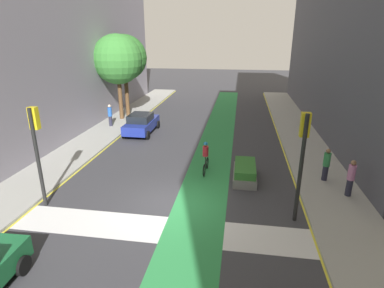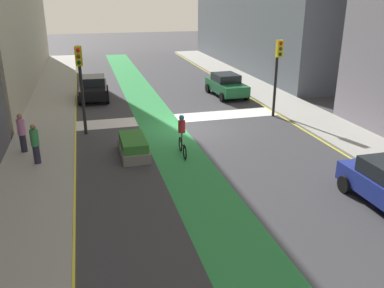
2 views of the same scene
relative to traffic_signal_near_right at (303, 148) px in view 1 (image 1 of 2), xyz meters
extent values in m
plane|color=#38383D|center=(-5.42, 0.38, -3.18)|extent=(120.00, 120.00, 0.00)
cube|color=#2D8C47|center=(-4.05, 0.38, -3.17)|extent=(2.40, 60.00, 0.01)
cube|color=silver|center=(-5.42, -1.62, -3.17)|extent=(12.00, 1.80, 0.01)
cube|color=#9E9E99|center=(-12.92, 0.38, -3.10)|extent=(3.00, 60.00, 0.15)
cube|color=yellow|center=(-11.42, 0.38, -3.17)|extent=(0.16, 60.00, 0.01)
cube|color=#9E9E99|center=(2.08, 0.38, -3.10)|extent=(3.00, 60.00, 0.15)
cube|color=yellow|center=(0.58, 0.38, -3.17)|extent=(0.16, 60.00, 0.01)
cube|color=#4C4C56|center=(7.24, 15.36, 5.41)|extent=(7.33, 29.98, 17.18)
cylinder|color=black|center=(0.00, -0.11, -0.90)|extent=(0.16, 0.16, 4.55)
cube|color=gold|center=(0.00, 0.09, 0.90)|extent=(0.35, 0.28, 0.95)
sphere|color=red|center=(0.00, 0.23, 1.20)|extent=(0.20, 0.20, 0.20)
sphere|color=#4C380C|center=(0.00, 0.23, 0.90)|extent=(0.20, 0.20, 0.20)
sphere|color=#0C3814|center=(0.00, 0.23, 0.60)|extent=(0.20, 0.20, 0.20)
cylinder|color=black|center=(-10.98, -0.62, -0.93)|extent=(0.16, 0.16, 4.49)
cube|color=gold|center=(-10.98, -0.42, 0.84)|extent=(0.35, 0.28, 0.95)
sphere|color=red|center=(-10.98, -0.28, 1.14)|extent=(0.20, 0.20, 0.20)
sphere|color=#4C380C|center=(-10.98, -0.28, 0.84)|extent=(0.20, 0.20, 0.20)
sphere|color=#0C3814|center=(-10.98, -0.28, 0.54)|extent=(0.20, 0.20, 0.20)
cube|color=navy|center=(-10.02, 10.69, -2.51)|extent=(1.81, 4.20, 0.70)
cube|color=black|center=(-10.02, 10.49, -1.88)|extent=(1.60, 2.00, 0.55)
cylinder|color=black|center=(-10.93, 12.16, -2.86)|extent=(0.22, 0.64, 0.64)
cylinder|color=black|center=(-9.13, 12.16, -2.86)|extent=(0.22, 0.64, 0.64)
cylinder|color=black|center=(-10.92, 9.22, -2.86)|extent=(0.22, 0.64, 0.64)
cylinder|color=black|center=(-9.12, 9.22, -2.86)|extent=(0.22, 0.64, 0.64)
cylinder|color=black|center=(-9.13, -4.67, -2.86)|extent=(0.25, 0.65, 0.64)
torus|color=black|center=(-4.18, 4.61, -2.84)|extent=(0.09, 0.68, 0.68)
torus|color=black|center=(-4.24, 3.56, -2.84)|extent=(0.09, 0.68, 0.68)
cylinder|color=black|center=(-4.21, 4.09, -2.66)|extent=(0.11, 0.95, 0.06)
cylinder|color=black|center=(-4.22, 3.94, -2.39)|extent=(0.05, 0.05, 0.50)
cylinder|color=red|center=(-4.22, 3.94, -1.86)|extent=(0.32, 0.32, 0.55)
sphere|color=#8C6647|center=(-4.22, 3.94, -1.48)|extent=(0.22, 0.22, 0.22)
sphere|color=#268CCC|center=(-4.22, 3.94, -1.44)|extent=(0.23, 0.23, 0.23)
cylinder|color=#262638|center=(2.05, 3.75, -2.63)|extent=(0.28, 0.28, 0.79)
cylinder|color=#338C4C|center=(2.05, 3.75, -1.88)|extent=(0.34, 0.34, 0.71)
sphere|color=#8C6647|center=(2.05, 3.75, -1.41)|extent=(0.23, 0.23, 0.23)
cylinder|color=#262638|center=(-13.06, 11.77, -2.61)|extent=(0.28, 0.28, 0.83)
cylinder|color=#2659B2|center=(-13.06, 11.77, -1.83)|extent=(0.34, 0.34, 0.73)
sphere|color=beige|center=(-13.06, 11.77, -1.35)|extent=(0.24, 0.24, 0.24)
cylinder|color=#262638|center=(2.76, 2.18, -2.62)|extent=(0.28, 0.28, 0.82)
cylinder|color=#BF72A5|center=(2.76, 2.18, -1.85)|extent=(0.34, 0.34, 0.73)
sphere|color=#8C6647|center=(2.76, 2.18, -1.36)|extent=(0.24, 0.24, 0.24)
cylinder|color=brown|center=(-13.04, 14.25, -1.16)|extent=(0.36, 0.36, 3.73)
sphere|color=#387F33|center=(-13.04, 14.25, 2.18)|extent=(4.23, 4.23, 4.23)
cylinder|color=brown|center=(-12.86, 15.43, -1.08)|extent=(0.36, 0.36, 3.89)
sphere|color=#2D6B28|center=(-12.86, 15.43, 2.26)|extent=(3.99, 3.99, 3.99)
cube|color=slate|center=(-2.05, 3.53, -2.95)|extent=(1.20, 2.61, 0.45)
cube|color=#33722D|center=(-2.05, 3.53, -2.53)|extent=(1.08, 2.35, 0.40)
camera|label=1|loc=(-2.50, -11.80, 4.11)|focal=28.98mm
camera|label=2|loc=(-0.22, 20.72, 3.72)|focal=37.71mm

